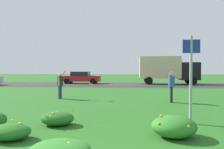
{
  "coord_description": "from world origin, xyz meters",
  "views": [
    {
      "loc": [
        0.56,
        -2.73,
        1.83
      ],
      "look_at": [
        -0.66,
        10.59,
        1.48
      ],
      "focal_mm": 37.34,
      "sensor_mm": 36.0,
      "label": 1
    }
  ],
  "objects": [
    {
      "name": "frisbee_red",
      "position": [
        -1.87,
        10.46,
        0.93
      ],
      "size": [
        0.26,
        0.26,
        0.04
      ],
      "color": "red"
    },
    {
      "name": "person_catcher_blue_shirt",
      "position": [
        2.59,
        9.96,
        1.01
      ],
      "size": [
        0.49,
        0.51,
        1.9
      ],
      "color": "#2D4C9E",
      "rests_on": "ground"
    },
    {
      "name": "daylily_clump_front_left",
      "position": [
        1.64,
        3.54,
        0.29
      ],
      "size": [
        1.19,
        1.13,
        0.59
      ],
      "color": "#2D7526",
      "rests_on": "ground"
    },
    {
      "name": "box_truck_black",
      "position": [
        4.49,
        24.76,
        1.8
      ],
      "size": [
        6.7,
        2.46,
        3.2
      ],
      "color": "black",
      "rests_on": "ground"
    },
    {
      "name": "car_red_center_left",
      "position": [
        -5.68,
        24.76,
        0.74
      ],
      "size": [
        4.5,
        2.0,
        1.45
      ],
      "color": "maroon",
      "rests_on": "ground"
    },
    {
      "name": "person_thrower_dark_shirt",
      "position": [
        -3.85,
        10.95,
        0.92
      ],
      "size": [
        0.48,
        0.51,
        1.71
      ],
      "color": "#232328",
      "rests_on": "ground"
    },
    {
      "name": "daylily_clump_mid_center",
      "position": [
        -1.87,
        4.52,
        0.22
      ],
      "size": [
        1.07,
        0.93,
        0.48
      ],
      "color": "#23661E",
      "rests_on": "ground"
    },
    {
      "name": "highway_center_stripe",
      "position": [
        0.0,
        23.06,
        0.01
      ],
      "size": [
        120.0,
        0.16,
        0.0
      ],
      "primitive_type": "cube",
      "color": "yellow",
      "rests_on": "ground"
    },
    {
      "name": "sign_post_near_path",
      "position": [
        2.45,
        5.13,
        1.75
      ],
      "size": [
        0.56,
        0.1,
        2.9
      ],
      "color": "#93969B",
      "rests_on": "ground"
    },
    {
      "name": "ground_plane",
      "position": [
        0.0,
        11.53,
        0.0
      ],
      "size": [
        120.0,
        120.0,
        0.0
      ],
      "primitive_type": "plane",
      "color": "#26601E"
    },
    {
      "name": "daylily_clump_mid_right",
      "position": [
        -2.58,
        2.93,
        0.21
      ],
      "size": [
        1.05,
        0.88,
        0.44
      ],
      "color": "#23661E",
      "rests_on": "ground"
    },
    {
      "name": "highway_strip",
      "position": [
        0.0,
        23.06,
        0.0
      ],
      "size": [
        120.0,
        7.53,
        0.01
      ],
      "primitive_type": "cube",
      "color": "#2D2D30",
      "rests_on": "ground"
    }
  ]
}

